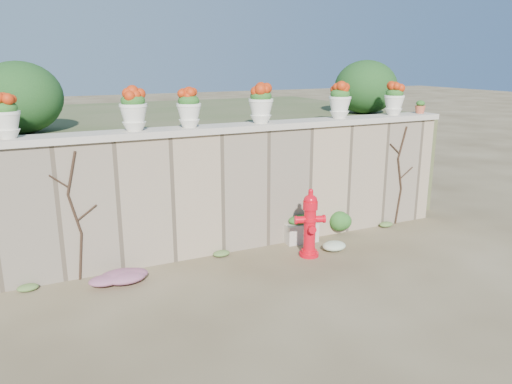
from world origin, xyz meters
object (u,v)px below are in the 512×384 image
fire_hydrant (310,223)px  planter_box (300,229)px  urn_pot_0 (6,117)px  terracotta_pot (420,108)px

fire_hydrant → planter_box: bearing=89.8°
urn_pot_0 → fire_hydrant: bearing=-12.1°
urn_pot_0 → terracotta_pot: (7.20, 0.00, -0.18)m
fire_hydrant → terracotta_pot: 3.53m
planter_box → urn_pot_0: size_ratio=1.02×
urn_pot_0 → terracotta_pot: bearing=0.0°
fire_hydrant → urn_pot_0: size_ratio=1.93×
planter_box → urn_pot_0: (-4.42, 0.25, 2.16)m
planter_box → terracotta_pot: (2.79, 0.25, 1.99)m
planter_box → terracotta_pot: 3.43m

